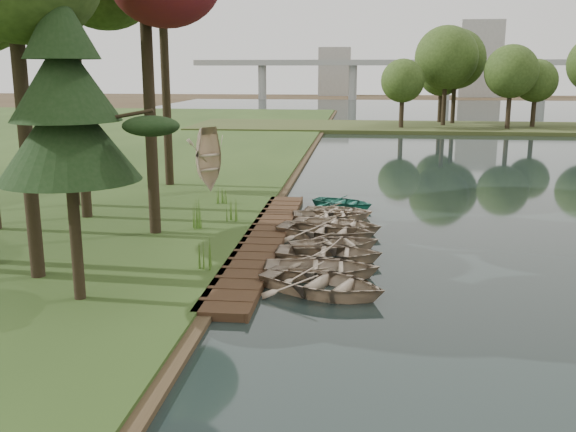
# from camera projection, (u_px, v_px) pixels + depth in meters

# --- Properties ---
(ground) EXTENTS (300.00, 300.00, 0.00)m
(ground) POSITION_uv_depth(u_px,v_px,m) (305.00, 245.00, 24.67)
(ground) COLOR #3D2F1D
(boardwalk) EXTENTS (1.60, 16.00, 0.30)m
(boardwalk) POSITION_uv_depth(u_px,v_px,m) (264.00, 240.00, 24.81)
(boardwalk) COLOR #372415
(boardwalk) RESTS_ON ground
(peninsula) EXTENTS (50.00, 14.00, 0.45)m
(peninsula) POSITION_uv_depth(u_px,v_px,m) (414.00, 127.00, 72.17)
(peninsula) COLOR #38411D
(peninsula) RESTS_ON ground
(far_trees) EXTENTS (45.60, 5.60, 8.80)m
(far_trees) POSITION_uv_depth(u_px,v_px,m) (386.00, 71.00, 71.14)
(far_trees) COLOR black
(far_trees) RESTS_ON peninsula
(bridge) EXTENTS (95.90, 4.00, 8.60)m
(bridge) POSITION_uv_depth(u_px,v_px,m) (410.00, 67.00, 137.95)
(bridge) COLOR #A5A5A0
(bridge) RESTS_ON ground
(building_a) EXTENTS (10.00, 8.00, 18.00)m
(building_a) POSITION_uv_depth(u_px,v_px,m) (479.00, 59.00, 154.95)
(building_a) COLOR #A5A5A0
(building_a) RESTS_ON ground
(building_b) EXTENTS (8.00, 8.00, 12.00)m
(building_b) POSITION_uv_depth(u_px,v_px,m) (335.00, 72.00, 164.30)
(building_b) COLOR #A5A5A0
(building_b) RESTS_ON ground
(rowboat_0) EXTENTS (4.73, 4.13, 0.82)m
(rowboat_0) POSITION_uv_depth(u_px,v_px,m) (323.00, 280.00, 19.16)
(rowboat_0) COLOR tan
(rowboat_0) RESTS_ON water
(rowboat_1) EXTENTS (3.83, 2.80, 0.77)m
(rowboat_1) POSITION_uv_depth(u_px,v_px,m) (322.00, 266.00, 20.68)
(rowboat_1) COLOR tan
(rowboat_1) RESTS_ON water
(rowboat_2) EXTENTS (3.77, 2.73, 0.77)m
(rowboat_2) POSITION_uv_depth(u_px,v_px,m) (329.00, 251.00, 22.35)
(rowboat_2) COLOR tan
(rowboat_2) RESTS_ON water
(rowboat_3) EXTENTS (4.03, 3.46, 0.70)m
(rowboat_3) POSITION_uv_depth(u_px,v_px,m) (336.00, 242.00, 23.64)
(rowboat_3) COLOR tan
(rowboat_3) RESTS_ON water
(rowboat_4) EXTENTS (4.57, 3.76, 0.82)m
(rowboat_4) POSITION_uv_depth(u_px,v_px,m) (326.00, 228.00, 25.41)
(rowboat_4) COLOR tan
(rowboat_4) RESTS_ON water
(rowboat_5) EXTENTS (4.24, 3.43, 0.78)m
(rowboat_5) POSITION_uv_depth(u_px,v_px,m) (337.00, 223.00, 26.41)
(rowboat_5) COLOR tan
(rowboat_5) RESTS_ON water
(rowboat_6) EXTENTS (3.67, 2.83, 0.70)m
(rowboat_6) POSITION_uv_depth(u_px,v_px,m) (331.00, 213.00, 28.39)
(rowboat_6) COLOR tan
(rowboat_6) RESTS_ON water
(rowboat_7) EXTENTS (3.37, 2.61, 0.64)m
(rowboat_7) POSITION_uv_depth(u_px,v_px,m) (339.00, 209.00, 29.27)
(rowboat_7) COLOR tan
(rowboat_7) RESTS_ON water
(rowboat_8) EXTENTS (3.60, 3.15, 0.62)m
(rowboat_8) POSITION_uv_depth(u_px,v_px,m) (343.00, 201.00, 31.17)
(rowboat_8) COLOR #28705E
(rowboat_8) RESTS_ON water
(stored_rowboat) EXTENTS (4.19, 3.99, 0.71)m
(stored_rowboat) POSITION_uv_depth(u_px,v_px,m) (209.00, 185.00, 33.83)
(stored_rowboat) COLOR tan
(stored_rowboat) RESTS_ON bank
(pine_tree) EXTENTS (3.80, 3.80, 8.48)m
(pine_tree) POSITION_uv_depth(u_px,v_px,m) (66.00, 104.00, 16.92)
(pine_tree) COLOR black
(pine_tree) RESTS_ON bank
(reeds_0) EXTENTS (0.60, 0.60, 1.05)m
(reeds_0) POSITION_uv_depth(u_px,v_px,m) (206.00, 252.00, 20.79)
(reeds_0) COLOR #3F661E
(reeds_0) RESTS_ON bank
(reeds_1) EXTENTS (0.60, 0.60, 0.85)m
(reeds_1) POSITION_uv_depth(u_px,v_px,m) (233.00, 211.00, 27.34)
(reeds_1) COLOR #3F661E
(reeds_1) RESTS_ON bank
(reeds_2) EXTENTS (0.60, 0.60, 1.13)m
(reeds_2) POSITION_uv_depth(u_px,v_px,m) (196.00, 215.00, 25.95)
(reeds_2) COLOR #3F661E
(reeds_2) RESTS_ON bank
(reeds_3) EXTENTS (0.60, 0.60, 0.87)m
(reeds_3) POSITION_uv_depth(u_px,v_px,m) (222.00, 194.00, 30.88)
(reeds_3) COLOR #3F661E
(reeds_3) RESTS_ON bank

